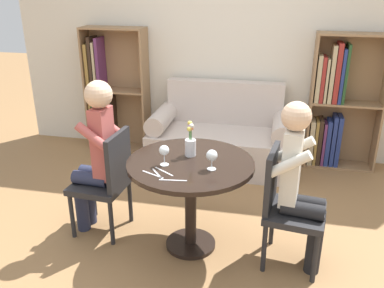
# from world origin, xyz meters

# --- Properties ---
(ground_plane) EXTENTS (16.00, 16.00, 0.00)m
(ground_plane) POSITION_xyz_m (0.00, 0.00, 0.00)
(ground_plane) COLOR olive
(back_wall) EXTENTS (5.20, 0.05, 2.70)m
(back_wall) POSITION_xyz_m (0.00, 2.04, 1.35)
(back_wall) COLOR silver
(back_wall) RESTS_ON ground_plane
(round_table) EXTENTS (0.96, 0.96, 0.75)m
(round_table) POSITION_xyz_m (0.00, 0.00, 0.60)
(round_table) COLOR black
(round_table) RESTS_ON ground_plane
(couch) EXTENTS (1.57, 0.80, 0.92)m
(couch) POSITION_xyz_m (0.00, 1.61, 0.31)
(couch) COLOR beige
(couch) RESTS_ON ground_plane
(bookshelf_left) EXTENTS (0.76, 0.28, 1.49)m
(bookshelf_left) POSITION_xyz_m (-1.44, 1.88, 0.68)
(bookshelf_left) COLOR #93704C
(bookshelf_left) RESTS_ON ground_plane
(bookshelf_right) EXTENTS (0.76, 0.28, 1.49)m
(bookshelf_right) POSITION_xyz_m (1.23, 1.88, 0.70)
(bookshelf_right) COLOR #93704C
(bookshelf_right) RESTS_ON ground_plane
(chair_left) EXTENTS (0.45, 0.45, 0.90)m
(chair_left) POSITION_xyz_m (-0.71, 0.07, 0.49)
(chair_left) COLOR #232326
(chair_left) RESTS_ON ground_plane
(chair_right) EXTENTS (0.47, 0.47, 0.90)m
(chair_right) POSITION_xyz_m (0.72, -0.03, 0.49)
(chair_right) COLOR #232326
(chair_right) RESTS_ON ground_plane
(person_left) EXTENTS (0.43, 0.36, 1.31)m
(person_left) POSITION_xyz_m (-0.80, 0.08, 0.71)
(person_left) COLOR #282D47
(person_left) RESTS_ON ground_plane
(person_right) EXTENTS (0.44, 0.37, 1.26)m
(person_right) POSITION_xyz_m (0.80, -0.05, 0.67)
(person_right) COLOR black
(person_right) RESTS_ON ground_plane
(wine_glass_left) EXTENTS (0.07, 0.07, 0.15)m
(wine_glass_left) POSITION_xyz_m (-0.17, -0.10, 0.86)
(wine_glass_left) COLOR white
(wine_glass_left) RESTS_ON round_table
(wine_glass_right) EXTENTS (0.08, 0.08, 0.15)m
(wine_glass_right) POSITION_xyz_m (0.18, -0.10, 0.85)
(wine_glass_right) COLOR white
(wine_glass_right) RESTS_ON round_table
(flower_vase) EXTENTS (0.08, 0.08, 0.27)m
(flower_vase) POSITION_xyz_m (-0.02, 0.11, 0.85)
(flower_vase) COLOR silver
(flower_vase) RESTS_ON round_table
(knife_left_setting) EXTENTS (0.18, 0.09, 0.00)m
(knife_left_setting) POSITION_xyz_m (-0.21, -0.27, 0.75)
(knife_left_setting) COLOR silver
(knife_left_setting) RESTS_ON round_table
(fork_left_setting) EXTENTS (0.16, 0.12, 0.00)m
(fork_left_setting) POSITION_xyz_m (-0.15, -0.21, 0.75)
(fork_left_setting) COLOR silver
(fork_left_setting) RESTS_ON round_table
(knife_right_setting) EXTENTS (0.13, 0.16, 0.00)m
(knife_right_setting) POSITION_xyz_m (-0.18, -0.26, 0.75)
(knife_right_setting) COLOR silver
(knife_right_setting) RESTS_ON round_table
(fork_right_setting) EXTENTS (0.19, 0.04, 0.00)m
(fork_right_setting) POSITION_xyz_m (-0.05, -0.33, 0.75)
(fork_right_setting) COLOR silver
(fork_right_setting) RESTS_ON round_table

